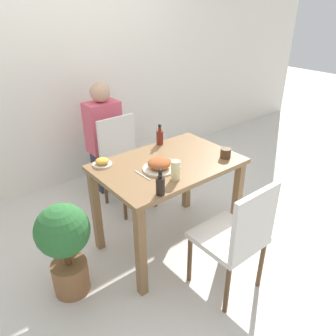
# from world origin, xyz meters

# --- Properties ---
(ground_plane) EXTENTS (16.00, 16.00, 0.00)m
(ground_plane) POSITION_xyz_m (0.00, 0.00, 0.00)
(ground_plane) COLOR beige
(wall_back) EXTENTS (8.00, 0.05, 2.60)m
(wall_back) POSITION_xyz_m (0.00, 1.58, 1.30)
(wall_back) COLOR white
(wall_back) RESTS_ON ground_plane
(dining_table) EXTENTS (1.08, 0.72, 0.78)m
(dining_table) POSITION_xyz_m (0.00, 0.00, 0.65)
(dining_table) COLOR olive
(dining_table) RESTS_ON ground_plane
(chair_near) EXTENTS (0.42, 0.42, 0.89)m
(chair_near) POSITION_xyz_m (0.03, -0.69, 0.50)
(chair_near) COLOR silver
(chair_near) RESTS_ON ground_plane
(chair_far) EXTENTS (0.42, 0.42, 0.89)m
(chair_far) POSITION_xyz_m (0.07, 0.77, 0.50)
(chair_far) COLOR silver
(chair_far) RESTS_ON ground_plane
(food_plate) EXTENTS (0.24, 0.24, 0.09)m
(food_plate) POSITION_xyz_m (-0.12, -0.05, 0.81)
(food_plate) COLOR beige
(food_plate) RESTS_ON dining_table
(side_plate) EXTENTS (0.15, 0.15, 0.06)m
(side_plate) POSITION_xyz_m (-0.41, 0.27, 0.80)
(side_plate) COLOR beige
(side_plate) RESTS_ON dining_table
(drink_cup) EXTENTS (0.08, 0.08, 0.08)m
(drink_cup) POSITION_xyz_m (0.40, -0.22, 0.81)
(drink_cup) COLOR #4C331E
(drink_cup) RESTS_ON dining_table
(juice_glass) EXTENTS (0.06, 0.06, 0.14)m
(juice_glass) POSITION_xyz_m (-0.12, -0.23, 0.84)
(juice_glass) COLOR beige
(juice_glass) RESTS_ON dining_table
(sauce_bottle) EXTENTS (0.06, 0.06, 0.18)m
(sauce_bottle) POSITION_xyz_m (0.17, 0.31, 0.84)
(sauce_bottle) COLOR maroon
(sauce_bottle) RESTS_ON dining_table
(condiment_bottle) EXTENTS (0.06, 0.06, 0.18)m
(condiment_bottle) POSITION_xyz_m (-0.32, -0.32, 0.84)
(condiment_bottle) COLOR black
(condiment_bottle) RESTS_ON dining_table
(fork_utensil) EXTENTS (0.01, 0.18, 0.00)m
(fork_utensil) POSITION_xyz_m (-0.27, -0.05, 0.78)
(fork_utensil) COLOR silver
(fork_utensil) RESTS_ON dining_table
(spoon_utensil) EXTENTS (0.04, 0.17, 0.00)m
(spoon_utensil) POSITION_xyz_m (0.03, -0.05, 0.78)
(spoon_utensil) COLOR silver
(spoon_utensil) RESTS_ON dining_table
(potted_plant_left) EXTENTS (0.36, 0.36, 0.72)m
(potted_plant_left) POSITION_xyz_m (-0.87, 0.03, 0.44)
(potted_plant_left) COLOR brown
(potted_plant_left) RESTS_ON ground_plane
(person_figure) EXTENTS (0.34, 0.22, 1.17)m
(person_figure) POSITION_xyz_m (0.08, 1.15, 0.58)
(person_figure) COLOR #2D3347
(person_figure) RESTS_ON ground_plane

